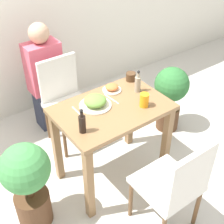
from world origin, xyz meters
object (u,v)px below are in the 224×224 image
object	(u,v)px
side_plate	(112,88)
condiment_bottle	(138,83)
chair_far	(65,98)
chair_near	(175,184)
drink_cup	(131,77)
juice_glass	(144,100)
potted_plant_right	(171,93)
sauce_bottle	(82,123)
potted_plant_left	(28,181)
person_figure	(45,78)
food_plate	(95,102)

from	to	relation	value
side_plate	condiment_bottle	distance (m)	0.22
chair_far	condiment_bottle	size ratio (longest dim) A/B	4.44
chair_near	drink_cup	distance (m)	1.05
juice_glass	side_plate	bearing A→B (deg)	102.28
chair_far	potted_plant_right	bearing A→B (deg)	-27.81
juice_glass	condiment_bottle	size ratio (longest dim) A/B	0.57
side_plate	condiment_bottle	bearing A→B (deg)	-38.42
chair_near	condiment_bottle	xyz separation A→B (m)	(0.28, 0.77, 0.35)
sauce_bottle	potted_plant_left	distance (m)	0.59
drink_cup	juice_glass	world-z (taller)	juice_glass
side_plate	sauce_bottle	size ratio (longest dim) A/B	0.81
chair_far	juice_glass	xyz separation A→B (m)	(0.27, -0.85, 0.33)
sauce_bottle	potted_plant_left	bearing A→B (deg)	168.51
chair_near	person_figure	size ratio (longest dim) A/B	0.76
chair_near	chair_far	world-z (taller)	same
juice_glass	condiment_bottle	xyz separation A→B (m)	(0.10, 0.20, 0.02)
chair_near	juice_glass	size ratio (longest dim) A/B	7.81
potted_plant_left	juice_glass	bearing A→B (deg)	-6.06
drink_cup	potted_plant_left	xyz separation A→B (m)	(-1.16, -0.27, -0.35)
drink_cup	food_plate	bearing A→B (deg)	-163.26
juice_glass	potted_plant_right	distance (m)	0.86
juice_glass	person_figure	world-z (taller)	person_figure
chair_near	drink_cup	bearing A→B (deg)	-110.06
chair_near	food_plate	bearing A→B (deg)	-80.57
food_plate	condiment_bottle	distance (m)	0.41
food_plate	juice_glass	xyz separation A→B (m)	(0.31, -0.23, 0.02)
chair_far	potted_plant_left	size ratio (longest dim) A/B	1.14
juice_glass	sauce_bottle	xyz separation A→B (m)	(-0.56, 0.02, 0.02)
chair_near	potted_plant_right	world-z (taller)	chair_near
food_plate	chair_far	bearing A→B (deg)	85.83
sauce_bottle	chair_near	bearing A→B (deg)	-57.00
food_plate	potted_plant_right	distance (m)	1.07
juice_glass	person_figure	xyz separation A→B (m)	(-0.31, 1.16, -0.25)
person_figure	potted_plant_left	bearing A→B (deg)	-122.94
juice_glass	person_figure	distance (m)	1.23
person_figure	drink_cup	bearing A→B (deg)	-58.74
chair_far	side_plate	size ratio (longest dim) A/B	5.50
condiment_bottle	potted_plant_right	distance (m)	0.73
juice_glass	potted_plant_left	world-z (taller)	juice_glass
person_figure	potted_plant_right	bearing A→B (deg)	-39.21
drink_cup	potted_plant_left	distance (m)	1.24
food_plate	side_plate	xyz separation A→B (m)	(0.24, 0.10, -0.01)
sauce_bottle	potted_plant_right	distance (m)	1.35
food_plate	condiment_bottle	xyz separation A→B (m)	(0.41, -0.03, 0.04)
side_plate	condiment_bottle	size ratio (longest dim) A/B	0.81
potted_plant_right	potted_plant_left	bearing A→B (deg)	-172.03
chair_far	food_plate	bearing A→B (deg)	-94.17
food_plate	juice_glass	size ratio (longest dim) A/B	2.28
side_plate	potted_plant_right	distance (m)	0.84
chair_far	drink_cup	distance (m)	0.71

